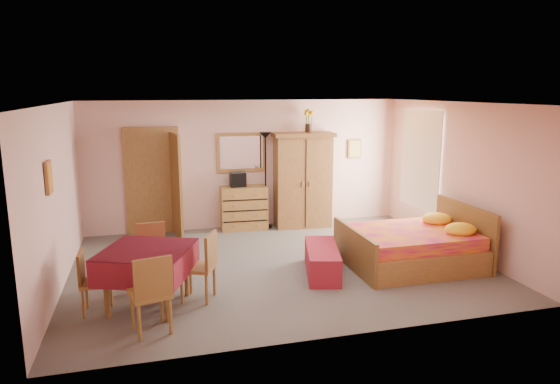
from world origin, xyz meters
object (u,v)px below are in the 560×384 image
object	(u,v)px
stereo	(238,180)
chair_north	(153,256)
wall_mirror	(241,152)
chair_west	(96,282)
floor_lamp	(266,181)
bench	(322,260)
dining_table	(148,278)
bed	(411,237)
wardrobe	(303,180)
chair_south	(150,293)
chest_of_drawers	(244,208)
sunflower_vase	(308,121)
chair_east	(198,266)

from	to	relation	value
stereo	chair_north	distance (m)	3.23
wall_mirror	chair_west	xyz separation A→B (m)	(-2.56, -3.58, -1.14)
floor_lamp	chair_west	size ratio (longest dim) A/B	2.40
bench	chair_west	size ratio (longest dim) A/B	1.54
dining_table	chair_west	xyz separation A→B (m)	(-0.64, -0.01, 0.01)
bed	wall_mirror	bearing A→B (deg)	125.94
wall_mirror	floor_lamp	bearing A→B (deg)	-27.52
wardrobe	chair_north	xyz separation A→B (m)	(-3.07, -2.54, -0.52)
wardrobe	bed	size ratio (longest dim) A/B	0.94
wardrobe	chair_south	size ratio (longest dim) A/B	2.00
bench	chest_of_drawers	bearing A→B (deg)	103.48
chair_south	chair_north	xyz separation A→B (m)	(0.06, 1.44, -0.04)
wardrobe	dining_table	size ratio (longest dim) A/B	1.80
chair_south	chair_west	xyz separation A→B (m)	(-0.66, 0.71, -0.08)
floor_lamp	dining_table	distance (m)	4.15
bed	chair_north	size ratio (longest dim) A/B	2.29
wardrobe	chair_north	bearing A→B (deg)	-136.23
floor_lamp	sunflower_vase	world-z (taller)	sunflower_vase
bed	dining_table	world-z (taller)	bed
bed	chair_north	bearing A→B (deg)	177.59
dining_table	chair_south	distance (m)	0.73
chair_south	bed	bearing A→B (deg)	3.78
stereo	wardrobe	world-z (taller)	wardrobe
chest_of_drawers	wardrobe	xyz separation A→B (m)	(1.22, -0.10, 0.53)
chair_south	chair_north	distance (m)	1.44
wall_mirror	dining_table	distance (m)	4.22
bed	bench	world-z (taller)	bed
bed	chair_west	bearing A→B (deg)	-173.25
chair_west	wardrobe	bearing A→B (deg)	132.99
chest_of_drawers	wall_mirror	xyz separation A→B (m)	(0.00, 0.21, 1.11)
floor_lamp	bench	bearing A→B (deg)	-85.41
wall_mirror	stereo	distance (m)	0.57
stereo	chest_of_drawers	bearing A→B (deg)	-10.60
bed	dining_table	size ratio (longest dim) A/B	1.91
wall_mirror	chair_east	size ratio (longest dim) A/B	1.09
wardrobe	wall_mirror	bearing A→B (deg)	169.73
chair_west	chair_east	world-z (taller)	chair_east
chest_of_drawers	dining_table	bearing A→B (deg)	-116.50
wardrobe	bed	world-z (taller)	wardrobe
wardrobe	bed	bearing A→B (deg)	-66.33
chair_east	dining_table	bearing A→B (deg)	120.94
floor_lamp	chair_north	xyz separation A→B (m)	(-2.30, -2.62, -0.53)
chair_north	bench	bearing A→B (deg)	172.30
stereo	wardrobe	xyz separation A→B (m)	(1.33, -0.12, -0.05)
bed	chair_west	distance (m)	4.78
floor_lamp	bed	bearing A→B (deg)	-58.31
sunflower_vase	bed	size ratio (longest dim) A/B	0.23
bed	chair_east	bearing A→B (deg)	-172.16
stereo	bed	size ratio (longest dim) A/B	0.15
wall_mirror	chair_east	distance (m)	3.88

